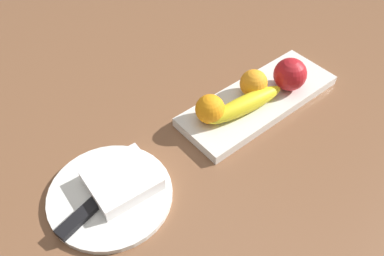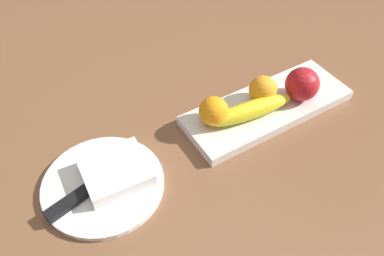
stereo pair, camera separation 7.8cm
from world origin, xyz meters
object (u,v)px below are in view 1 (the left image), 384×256
at_px(apple, 290,74).
at_px(dinner_plate, 110,195).
at_px(orange_near_apple, 209,108).
at_px(knife, 86,212).
at_px(folded_napkin, 122,180).
at_px(orange_near_banana, 256,83).
at_px(fruit_tray, 259,100).
at_px(banana, 245,104).

xyz_separation_m(apple, dinner_plate, (-0.46, 0.02, -0.05)).
bearing_deg(orange_near_apple, knife, -174.40).
xyz_separation_m(apple, folded_napkin, (-0.43, 0.02, -0.03)).
xyz_separation_m(folded_napkin, knife, (-0.08, -0.01, -0.01)).
bearing_deg(orange_near_banana, dinner_plate, -177.82).
relative_size(orange_near_banana, folded_napkin, 0.51).
relative_size(orange_near_apple, folded_napkin, 0.52).
bearing_deg(apple, folded_napkin, 177.60).
distance_m(apple, dinner_plate, 0.46).
height_order(fruit_tray, knife, knife).
relative_size(fruit_tray, folded_napkin, 3.19).
xyz_separation_m(apple, orange_near_banana, (-0.07, 0.03, -0.01)).
bearing_deg(folded_napkin, orange_near_banana, 2.35).
bearing_deg(banana, folded_napkin, 4.38).
bearing_deg(fruit_tray, dinner_plate, -180.00).
distance_m(dinner_plate, knife, 0.06).
height_order(banana, orange_near_apple, orange_near_apple).
xyz_separation_m(fruit_tray, apple, (0.07, -0.02, 0.05)).
distance_m(fruit_tray, knife, 0.44).
bearing_deg(knife, orange_near_banana, -9.97).
distance_m(folded_napkin, knife, 0.08).
bearing_deg(dinner_plate, fruit_tray, 0.00).
bearing_deg(banana, orange_near_apple, -16.19).
bearing_deg(apple, dinner_plate, 177.75).
relative_size(apple, banana, 0.38).
distance_m(banana, orange_near_apple, 0.08).
distance_m(orange_near_apple, knife, 0.31).
distance_m(apple, folded_napkin, 0.43).
xyz_separation_m(apple, orange_near_apple, (-0.21, 0.04, -0.01)).
relative_size(apple, orange_near_banana, 1.20).
distance_m(orange_near_apple, orange_near_banana, 0.13).
bearing_deg(knife, banana, -13.42).
bearing_deg(dinner_plate, apple, -2.25).
relative_size(orange_near_apple, orange_near_banana, 1.01).
relative_size(banana, orange_near_apple, 3.12).
distance_m(banana, orange_near_banana, 0.06).
height_order(apple, orange_near_banana, apple).
distance_m(orange_near_banana, folded_napkin, 0.36).
bearing_deg(folded_napkin, dinner_plate, -180.00).
xyz_separation_m(banana, orange_near_banana, (0.06, 0.03, 0.01)).
xyz_separation_m(dinner_plate, knife, (-0.05, -0.01, 0.01)).
height_order(orange_near_apple, knife, orange_near_apple).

